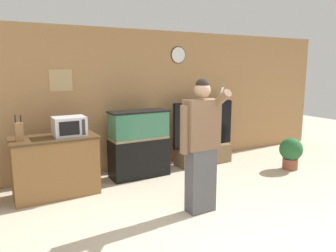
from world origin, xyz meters
TOP-DOWN VIEW (x-y plane):
  - ground_plane at (0.00, 0.00)m, footprint 18.00×18.00m
  - wall_back_paneled at (0.00, 3.11)m, footprint 10.00×0.08m
  - counter_island at (-1.37, 2.41)m, footprint 1.24×0.65m
  - microwave at (-1.14, 2.37)m, footprint 0.47×0.35m
  - knife_block at (-1.83, 2.37)m, footprint 0.10×0.11m
  - aquarium_on_stand at (0.09, 2.58)m, footprint 1.03×0.44m
  - tv_on_stand at (1.53, 2.66)m, footprint 1.38×0.40m
  - person_standing at (0.20, 0.86)m, footprint 0.56×0.42m
  - potted_plant at (2.76, 1.54)m, footprint 0.43×0.43m

SIDE VIEW (x-z plane):
  - ground_plane at x=0.00m, z-range 0.00..0.00m
  - potted_plant at x=2.76m, z-range 0.04..0.64m
  - tv_on_stand at x=1.53m, z-range -0.26..0.99m
  - counter_island at x=-1.37m, z-range 0.00..0.90m
  - aquarium_on_stand at x=0.09m, z-range 0.00..1.18m
  - person_standing at x=0.20m, z-range 0.04..1.81m
  - knife_block at x=-1.83m, z-range 0.85..1.22m
  - microwave at x=-1.14m, z-range 0.90..1.19m
  - wall_back_paneled at x=0.00m, z-range 0.00..2.60m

